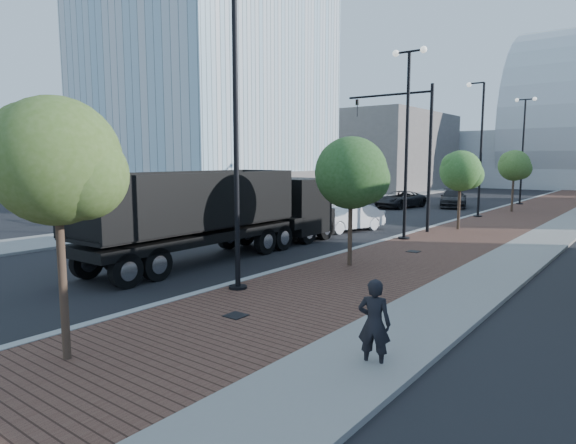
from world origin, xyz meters
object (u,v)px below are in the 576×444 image
Objects in this scene: white_sedan at (348,218)px; dark_car_mid at (400,199)px; pedestrian at (374,324)px; dump_truck at (253,217)px.

white_sedan is 0.91× the size of dark_car_mid.
pedestrian is (9.93, -15.75, 0.13)m from white_sedan.
dark_car_mid is (-3.12, 22.05, -0.80)m from dump_truck.
white_sedan is 2.58× the size of pedestrian.
dark_car_mid is (-3.46, 14.36, -0.05)m from white_sedan.
dump_truck is 2.96× the size of white_sedan.
dump_truck is 22.29m from dark_car_mid.
dump_truck is at bearing -71.14° from dark_car_mid.
dump_truck is 2.70× the size of dark_car_mid.
pedestrian is at bearing -42.18° from white_sedan.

